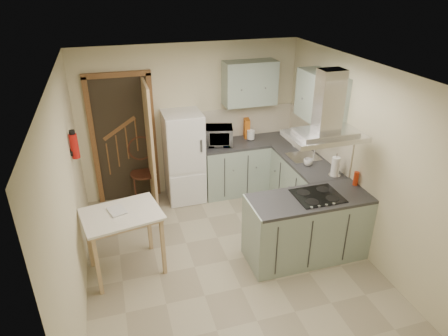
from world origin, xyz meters
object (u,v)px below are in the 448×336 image
object	(u,v)px
extractor_hood	(325,136)
microwave	(216,136)
peninsula	(307,227)
bentwood_chair	(144,173)
drop_leaf_table	(125,242)
fridge	(184,157)

from	to	relation	value
extractor_hood	microwave	bearing A→B (deg)	111.17
peninsula	bentwood_chair	world-z (taller)	bentwood_chair
drop_leaf_table	peninsula	bearing A→B (deg)	-19.96
bentwood_chair	microwave	size ratio (longest dim) A/B	1.82
microwave	peninsula	bearing A→B (deg)	-56.58
drop_leaf_table	microwave	bearing A→B (deg)	34.29
extractor_hood	drop_leaf_table	world-z (taller)	extractor_hood
drop_leaf_table	bentwood_chair	distance (m)	1.76
peninsula	extractor_hood	bearing A→B (deg)	0.00
fridge	extractor_hood	size ratio (longest dim) A/B	1.67
peninsula	extractor_hood	distance (m)	1.27
drop_leaf_table	microwave	size ratio (longest dim) A/B	1.69
drop_leaf_table	microwave	distance (m)	2.38
bentwood_chair	fridge	bearing A→B (deg)	-10.88
microwave	bentwood_chair	bearing A→B (deg)	-169.45
peninsula	drop_leaf_table	size ratio (longest dim) A/B	1.70
fridge	peninsula	xyz separation A→B (m)	(1.22, -1.98, -0.30)
fridge	extractor_hood	world-z (taller)	extractor_hood
drop_leaf_table	bentwood_chair	bearing A→B (deg)	65.43
peninsula	drop_leaf_table	world-z (taller)	peninsula
fridge	extractor_hood	xyz separation A→B (m)	(1.32, -1.98, 0.97)
extractor_hood	microwave	size ratio (longest dim) A/B	1.67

